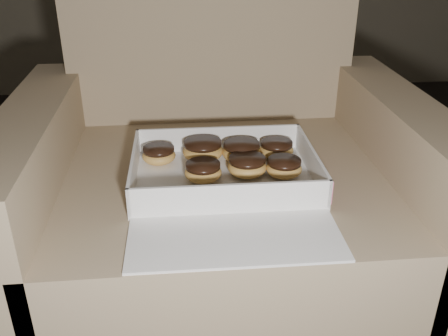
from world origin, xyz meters
TOP-DOWN VIEW (x-y plane):
  - armchair at (0.35, 0.44)m, footprint 0.90×0.76m
  - bakery_box at (0.35, 0.28)m, footprint 0.37×0.43m
  - donut_a at (0.21, 0.40)m, footprint 0.07×0.07m
  - donut_b at (0.39, 0.33)m, footprint 0.08×0.08m
  - donut_c at (0.47, 0.40)m, footprint 0.07×0.07m
  - donut_d at (0.30, 0.31)m, footprint 0.07×0.07m
  - donut_e at (0.39, 0.39)m, footprint 0.08×0.08m
  - donut_f at (0.46, 0.31)m, footprint 0.07×0.07m
  - donut_g at (0.31, 0.41)m, footprint 0.09×0.09m
  - crumb_a at (0.46, 0.27)m, footprint 0.01×0.01m
  - crumb_b at (0.50, 0.21)m, footprint 0.01×0.01m
  - crumb_c at (0.24, 0.21)m, footprint 0.01×0.01m

SIDE VIEW (x-z plane):
  - armchair at x=0.35m, z-range -0.17..0.76m
  - crumb_a at x=0.46m, z-range 0.43..0.43m
  - crumb_b at x=0.50m, z-range 0.43..0.43m
  - crumb_c at x=0.24m, z-range 0.43..0.43m
  - bakery_box at x=0.35m, z-range 0.40..0.46m
  - donut_a at x=0.21m, z-range 0.43..0.47m
  - donut_f at x=0.46m, z-range 0.43..0.47m
  - donut_c at x=0.47m, z-range 0.43..0.47m
  - donut_d at x=0.30m, z-range 0.43..0.47m
  - donut_b at x=0.39m, z-range 0.43..0.47m
  - donut_e at x=0.39m, z-range 0.43..0.47m
  - donut_g at x=0.31m, z-range 0.43..0.47m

